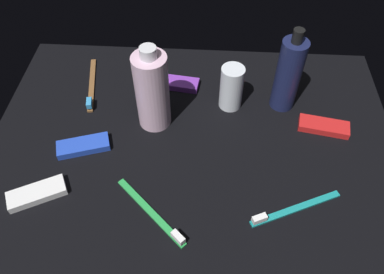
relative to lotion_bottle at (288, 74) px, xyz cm
name	(u,v)px	position (x,y,z in cm)	size (l,w,h in cm)	color
ground_plane	(192,148)	(19.31, 13.52, -9.22)	(84.00, 64.00, 1.20)	black
lotion_bottle	(288,74)	(0.00, 0.00, 0.00)	(5.36, 5.36, 19.51)	#181E44
bodywash_bottle	(152,91)	(27.69, 6.84, 0.18)	(6.86, 6.86, 19.29)	silver
deodorant_stick	(231,88)	(11.58, 0.96, -3.47)	(4.99, 4.99, 10.29)	silver
toothbrush_teal	(291,210)	(0.76, 27.34, -8.01)	(16.90, 8.49, 2.10)	teal
toothbrush_green	(154,215)	(25.02, 29.87, -8.01)	(13.90, 13.25, 2.10)	green
toothbrush_brown	(91,86)	(43.80, -2.42, -8.01)	(4.43, 17.92, 2.10)	brown
snack_bar_white	(37,193)	(47.14, 26.90, -7.87)	(10.40, 4.00, 1.50)	white
snack_bar_red	(324,126)	(-8.24, 7.00, -7.87)	(10.40, 4.00, 1.50)	red
snack_bar_purple	(176,83)	(24.11, -4.53, -7.87)	(10.40, 4.00, 1.50)	purple
snack_bar_blue	(83,146)	(41.31, 15.30, -7.87)	(10.40, 4.00, 1.50)	blue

